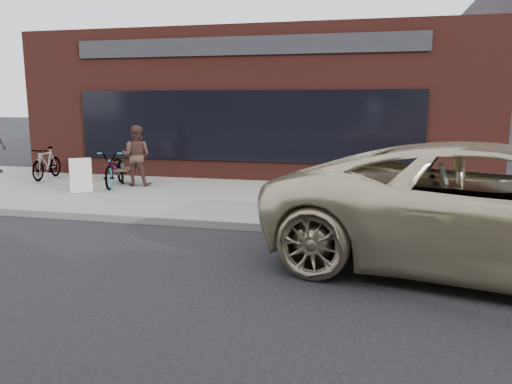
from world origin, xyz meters
TOP-DOWN VIEW (x-y plane):
  - ground at (0.00, 0.00)m, footprint 120.00×120.00m
  - near_sidewalk at (0.00, 7.00)m, footprint 44.00×6.00m
  - storefront at (-2.00, 13.98)m, footprint 14.00×10.07m
  - motorcycle at (1.84, 2.58)m, footprint 2.43×0.78m
  - minivan at (3.50, 2.60)m, footprint 7.04×4.28m
  - bicycle_front at (-5.01, 7.16)m, footprint 1.07×1.92m
  - bicycle_rear at (-7.58, 7.81)m, footprint 0.61×1.59m
  - sandwich_sign at (-5.44, 6.23)m, footprint 0.70×0.69m
  - cafe_table at (-5.00, 7.50)m, footprint 0.75×0.75m
  - cafe_patron_left at (-4.50, 7.39)m, footprint 0.86×0.72m

SIDE VIEW (x-z plane):
  - ground at x=0.00m, z-range 0.00..0.00m
  - near_sidewalk at x=0.00m, z-range 0.00..0.15m
  - cafe_table at x=-5.00m, z-range 0.33..0.76m
  - sandwich_sign at x=-5.44m, z-range 0.15..0.99m
  - bicycle_rear at x=-7.58m, z-range 0.15..1.08m
  - bicycle_front at x=-5.01m, z-range 0.15..1.10m
  - motorcycle at x=1.84m, z-range -0.11..1.43m
  - minivan at x=3.50m, z-range 0.00..1.83m
  - cafe_patron_left at x=-4.50m, z-range 0.15..1.77m
  - storefront at x=-2.00m, z-range 0.00..4.50m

